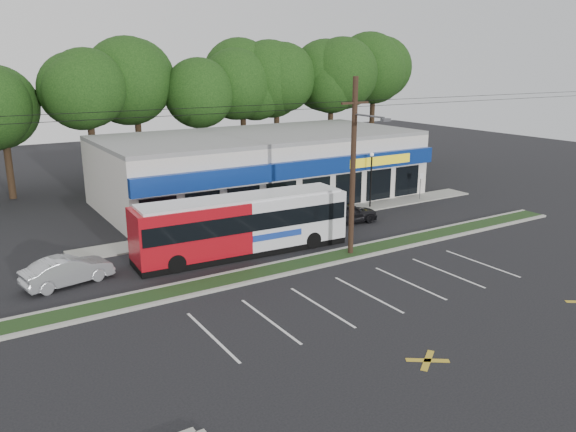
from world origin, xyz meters
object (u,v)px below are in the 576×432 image
Objects in this scene: sign_post at (421,181)px; pedestrian_b at (273,216)px; metrobus at (243,223)px; pedestrian_a at (328,206)px; lamp_post at (371,173)px; utility_pole at (352,162)px; car_dark at (347,213)px; car_silver at (67,271)px.

pedestrian_b is at bearing -178.15° from sign_post.
pedestrian_a is (8.83, 3.88, -0.96)m from metrobus.
lamp_post is 5.13m from sign_post.
metrobus is at bearing -161.84° from lamp_post.
sign_post is at bearing -170.52° from pedestrian_b.
utility_pole is 11.67m from lamp_post.
car_dark is (4.07, 5.48, -4.67)m from utility_pole.
lamp_post is at bearing 177.42° from sign_post.
lamp_post is at bearing -168.06° from pedestrian_b.
metrobus is at bearing 48.99° from pedestrian_b.
car_silver is at bearing -170.24° from lamp_post.
car_dark is 2.60× the size of pedestrian_a.
metrobus is 9.27m from car_dark.
utility_pole is 15.71m from sign_post.
car_dark is (9.01, 1.91, -1.05)m from metrobus.
utility_pole is at bearing -32.95° from metrobus.
sign_post is 18.57m from metrobus.
car_silver is 2.71× the size of pedestrian_b.
pedestrian_b is (-4.72, -0.26, -0.03)m from pedestrian_a.
pedestrian_a reaches higher than car_dark.
lamp_post is 13.83m from metrobus.
utility_pole reaches higher than lamp_post.
utility_pole is 29.95× the size of pedestrian_a.
pedestrian_a is at bearing 62.45° from utility_pole.
lamp_post is at bearing 21.06° from metrobus.
metrobus is 5.57m from pedestrian_b.
sign_post is 0.51× the size of car_silver.
utility_pole is at bearing 149.07° from car_dark.
car_silver is 18.78m from pedestrian_a.
metrobus reaches higher than car_silver.
car_silver is (-9.62, 0.39, -1.08)m from metrobus.
car_dark is 18.70m from car_silver.
sign_post is 27.99m from car_silver.
car_silver is (-18.63, -1.52, -0.02)m from car_dark.
pedestrian_b is at bearing -88.37° from car_silver.
pedestrian_a is (3.89, 7.45, -4.58)m from utility_pole.
metrobus is at bearing 107.62° from car_dark.
car_dark is 1.98m from pedestrian_a.
sign_post is at bearing 30.15° from utility_pole.
pedestrian_b is (4.11, 3.62, -0.99)m from metrobus.
utility_pole is 8.27m from car_dark.
pedestrian_b reaches higher than car_dark.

